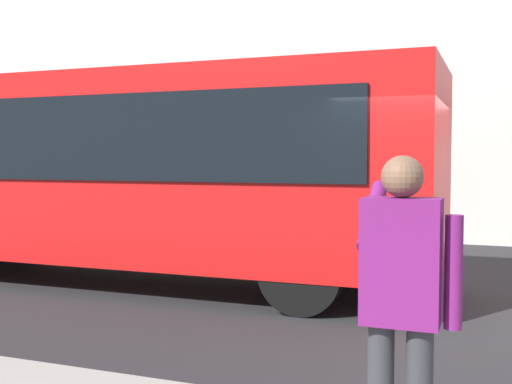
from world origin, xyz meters
The scene contains 3 objects.
ground_plane centered at (0.00, 0.00, 0.00)m, with size 60.00×60.00×0.00m, color #232326.
red_bus centered at (4.64, -0.43, 1.68)m, with size 9.05×2.54×3.08m.
pedestrian_photographer centered at (-0.05, 4.33, 1.14)m, with size 0.53×0.52×1.70m.
Camera 1 is at (-0.51, 7.63, 1.83)m, focal length 44.08 mm.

